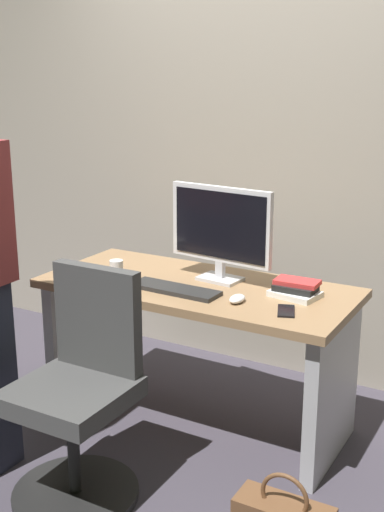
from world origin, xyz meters
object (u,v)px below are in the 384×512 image
(keyboard, at_px, (175,289))
(cell_phone, at_px, (286,311))
(mouse, at_px, (237,299))
(monitor, at_px, (221,228))
(cup_near_keyboard, at_px, (117,270))
(book_stack, at_px, (296,289))
(office_chair, at_px, (80,396))
(desk, at_px, (197,327))

(keyboard, xyz_separation_m, cell_phone, (0.54, -0.00, -0.01))
(keyboard, xyz_separation_m, mouse, (0.31, 0.00, 0.01))
(monitor, xyz_separation_m, cup_near_keyboard, (-0.45, -0.23, -0.21))
(keyboard, relative_size, book_stack, 1.87)
(monitor, distance_m, mouse, 0.40)
(office_chair, relative_size, cell_phone, 6.53)
(cell_phone, bearing_deg, book_stack, 78.97)
(desk, relative_size, mouse, 14.85)
(office_chair, xyz_separation_m, book_stack, (0.60, 0.79, 0.33))
(office_chair, height_order, cup_near_keyboard, office_chair)
(monitor, xyz_separation_m, keyboard, (-0.10, -0.25, -0.25))
(cup_near_keyboard, relative_size, book_stack, 0.41)
(keyboard, height_order, mouse, mouse)
(office_chair, xyz_separation_m, keyboard, (0.10, 0.58, 0.30))
(monitor, xyz_separation_m, cell_phone, (0.44, -0.25, -0.25))
(office_chair, distance_m, mouse, 0.78)
(monitor, distance_m, cup_near_keyboard, 0.54)
(keyboard, bearing_deg, office_chair, -97.51)
(office_chair, bearing_deg, book_stack, 52.51)
(cup_near_keyboard, xyz_separation_m, cell_phone, (0.89, -0.02, -0.04))
(office_chair, bearing_deg, cell_phone, 42.20)
(desk, relative_size, cup_near_keyboard, 15.86)
(office_chair, distance_m, book_stack, 1.04)
(mouse, bearing_deg, cell_phone, -1.27)
(cup_near_keyboard, height_order, cell_phone, cup_near_keyboard)
(desk, distance_m, mouse, 0.39)
(mouse, distance_m, cell_phone, 0.23)
(monitor, bearing_deg, keyboard, -112.55)
(keyboard, bearing_deg, mouse, 2.83)
(keyboard, distance_m, mouse, 0.31)
(keyboard, bearing_deg, cell_phone, 1.98)
(cup_near_keyboard, bearing_deg, office_chair, -68.05)
(cup_near_keyboard, height_order, book_stack, cup_near_keyboard)
(desk, xyz_separation_m, cup_near_keyboard, (-0.38, -0.12, 0.26))
(monitor, bearing_deg, mouse, -49.38)
(mouse, relative_size, cell_phone, 0.69)
(cup_near_keyboard, bearing_deg, book_stack, 12.08)
(office_chair, height_order, cell_phone, office_chair)
(cell_phone, bearing_deg, office_chair, -159.19)
(cup_near_keyboard, bearing_deg, mouse, -1.66)
(desk, xyz_separation_m, mouse, (0.28, -0.14, 0.23))
(monitor, height_order, cell_phone, monitor)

